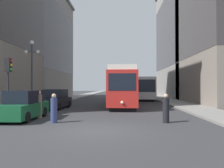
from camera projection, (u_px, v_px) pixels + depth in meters
name	position (u px, v px, depth m)	size (l,w,h in m)	color
ground_plane	(97.00, 130.00, 10.02)	(200.00, 200.00, 0.00)	#303033
sidewalk_left	(83.00, 95.00, 50.34)	(3.19, 120.00, 0.15)	gray
sidewalk_right	(151.00, 95.00, 49.62)	(3.19, 120.00, 0.15)	gray
streetcar	(123.00, 86.00, 22.98)	(2.90, 12.24, 3.89)	black
transit_bus	(142.00, 88.00, 34.90)	(2.72, 12.59, 3.45)	black
parked_car_left_near	(24.00, 106.00, 13.45)	(1.94, 4.50, 1.82)	black
parked_car_left_mid	(56.00, 100.00, 20.05)	(2.08, 4.55, 1.82)	black
pedestrian_crossing_near	(166.00, 109.00, 12.11)	(0.37, 0.37, 1.65)	black
pedestrian_crossing_far	(39.00, 105.00, 14.07)	(0.41, 0.41, 1.81)	#6B5B4C
pedestrian_on_sidewalk	(54.00, 109.00, 12.10)	(0.37, 0.37, 1.66)	navy
traffic_light_near_left	(8.00, 71.00, 14.81)	(0.47, 0.36, 3.90)	#232328
lamp_post_left_near	(32.00, 64.00, 19.20)	(1.41, 0.36, 6.10)	#333338
building_left_midblock	(28.00, 43.00, 38.24)	(12.78, 18.28, 19.41)	gray
building_right_corner	(199.00, 35.00, 40.70)	(13.44, 20.57, 23.20)	gray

